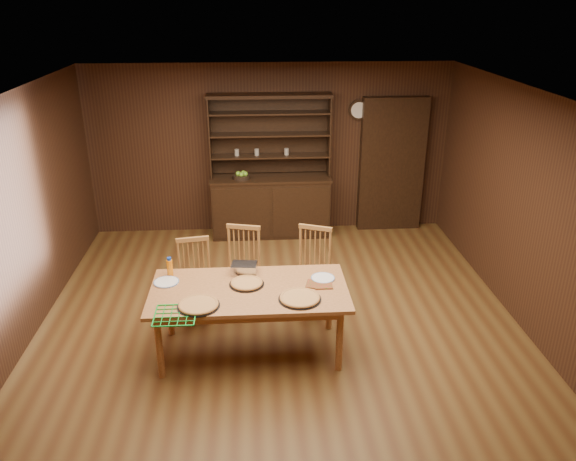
{
  "coord_description": "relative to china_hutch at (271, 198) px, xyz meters",
  "views": [
    {
      "loc": [
        -0.27,
        -5.43,
        3.53
      ],
      "look_at": [
        0.11,
        0.4,
        1.04
      ],
      "focal_mm": 35.0,
      "sensor_mm": 36.0,
      "label": 1
    }
  ],
  "objects": [
    {
      "name": "chair_center",
      "position": [
        -0.42,
        -2.22,
        -0.05
      ],
      "size": [
        0.51,
        0.49,
        1.03
      ],
      "rotation": [
        0.0,
        0.0,
        -0.25
      ],
      "color": "#AB6D3A",
      "rests_on": "floor"
    },
    {
      "name": "china_hutch",
      "position": [
        0.0,
        0.0,
        0.0
      ],
      "size": [
        1.84,
        0.52,
        2.17
      ],
      "color": "black",
      "rests_on": "floor"
    },
    {
      "name": "wall_clock",
      "position": [
        1.35,
        0.2,
        1.3
      ],
      "size": [
        0.3,
        0.05,
        0.3
      ],
      "color": "black",
      "rests_on": "room_shell"
    },
    {
      "name": "chair_right",
      "position": [
        0.41,
        -2.29,
        -0.05
      ],
      "size": [
        0.54,
        0.53,
        1.03
      ],
      "rotation": [
        0.0,
        0.0,
        -0.38
      ],
      "color": "#AB6D3A",
      "rests_on": "floor"
    },
    {
      "name": "doorway",
      "position": [
        1.9,
        0.15,
        0.45
      ],
      "size": [
        1.0,
        0.18,
        2.1
      ],
      "primitive_type": "cube",
      "color": "black",
      "rests_on": "floor"
    },
    {
      "name": "chair_left",
      "position": [
        -0.96,
        -2.38,
        -0.09
      ],
      "size": [
        0.45,
        0.44,
        0.96
      ],
      "rotation": [
        0.0,
        0.0,
        0.17
      ],
      "color": "#AB6D3A",
      "rests_on": "floor"
    },
    {
      "name": "pizza_left",
      "position": [
        -0.82,
        -3.47,
        0.17
      ],
      "size": [
        0.41,
        0.41,
        0.04
      ],
      "color": "black",
      "rests_on": "dining_table"
    },
    {
      "name": "cooling_rack",
      "position": [
        -1.03,
        -3.62,
        0.16
      ],
      "size": [
        0.47,
        0.47,
        0.02
      ],
      "primitive_type": null,
      "rotation": [
        0.0,
        0.0,
        0.3
      ],
      "color": "#0CA52B",
      "rests_on": "dining_table"
    },
    {
      "name": "pizza_center",
      "position": [
        -0.36,
        -3.06,
        0.17
      ],
      "size": [
        0.36,
        0.36,
        0.04
      ],
      "color": "black",
      "rests_on": "dining_table"
    },
    {
      "name": "foil_dish",
      "position": [
        -0.39,
        -2.79,
        0.21
      ],
      "size": [
        0.29,
        0.22,
        0.11
      ],
      "primitive_type": "cube",
      "rotation": [
        0.0,
        0.0,
        -0.12
      ],
      "color": "white",
      "rests_on": "dining_table"
    },
    {
      "name": "juice_bottle",
      "position": [
        -1.17,
        -2.81,
        0.25
      ],
      "size": [
        0.06,
        0.06,
        0.21
      ],
      "color": "orange",
      "rests_on": "dining_table"
    },
    {
      "name": "room_shell",
      "position": [
        0.0,
        -2.75,
        0.98
      ],
      "size": [
        6.0,
        6.0,
        6.0
      ],
      "color": "silver",
      "rests_on": "floor"
    },
    {
      "name": "dining_table",
      "position": [
        -0.34,
        -3.15,
        0.08
      ],
      "size": [
        2.01,
        1.01,
        0.75
      ],
      "color": "#C27B43",
      "rests_on": "floor"
    },
    {
      "name": "pot_holder_b",
      "position": [
        0.34,
        -3.11,
        0.16
      ],
      "size": [
        0.22,
        0.22,
        0.01
      ],
      "primitive_type": "cube",
      "rotation": [
        0.0,
        0.0,
        -0.25
      ],
      "color": "red",
      "rests_on": "dining_table"
    },
    {
      "name": "pot_holder_a",
      "position": [
        0.43,
        -3.13,
        0.16
      ],
      "size": [
        0.18,
        0.18,
        0.01
      ],
      "primitive_type": "cube",
      "rotation": [
        0.0,
        0.0,
        -0.0
      ],
      "color": "red",
      "rests_on": "dining_table"
    },
    {
      "name": "fruit_bowl",
      "position": [
        -0.44,
        -0.07,
        0.39
      ],
      "size": [
        0.26,
        0.26,
        0.12
      ],
      "color": "black",
      "rests_on": "china_hutch"
    },
    {
      "name": "pizza_right",
      "position": [
        0.16,
        -3.4,
        0.17
      ],
      "size": [
        0.42,
        0.42,
        0.04
      ],
      "color": "black",
      "rests_on": "dining_table"
    },
    {
      "name": "plate_right",
      "position": [
        0.44,
        -2.98,
        0.16
      ],
      "size": [
        0.25,
        0.25,
        0.02
      ],
      "color": "white",
      "rests_on": "dining_table"
    },
    {
      "name": "plate_left",
      "position": [
        -1.19,
        -2.97,
        0.16
      ],
      "size": [
        0.26,
        0.26,
        0.02
      ],
      "color": "white",
      "rests_on": "dining_table"
    },
    {
      "name": "floor",
      "position": [
        0.0,
        -2.75,
        -0.6
      ],
      "size": [
        6.0,
        6.0,
        0.0
      ],
      "primitive_type": "plane",
      "color": "brown",
      "rests_on": "ground"
    }
  ]
}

